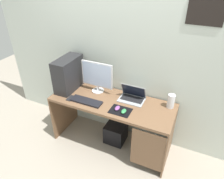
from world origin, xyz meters
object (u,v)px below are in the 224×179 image
at_px(pc_tower, 68,74).
at_px(monitor, 97,77).
at_px(subwoofer, 116,133).
at_px(mouse_left, 117,108).
at_px(speaker, 171,101).
at_px(mouse_right, 124,111).
at_px(keyboard, 86,101).
at_px(cell_phone, 71,98).
at_px(laptop, 132,97).

relative_size(pc_tower, monitor, 1.03).
bearing_deg(subwoofer, mouse_left, -62.58).
bearing_deg(speaker, mouse_right, -144.37).
distance_m(keyboard, mouse_left, 0.43).
distance_m(keyboard, subwoofer, 0.73).
bearing_deg(cell_phone, keyboard, 4.33).
bearing_deg(keyboard, monitor, 87.88).
bearing_deg(mouse_left, keyboard, -177.34).
relative_size(keyboard, cell_phone, 3.23).
height_order(monitor, keyboard, monitor).
height_order(monitor, mouse_right, monitor).
distance_m(laptop, mouse_right, 0.31).
bearing_deg(mouse_right, speaker, 35.63).
bearing_deg(subwoofer, cell_phone, -156.81).
relative_size(pc_tower, mouse_right, 4.85).
bearing_deg(cell_phone, laptop, 23.32).
relative_size(laptop, subwoofer, 1.16).
bearing_deg(cell_phone, pc_tower, 125.72).
relative_size(monitor, laptop, 1.36).
relative_size(mouse_left, mouse_right, 1.00).
bearing_deg(monitor, laptop, 1.45).
bearing_deg(subwoofer, laptop, 23.69).
xyz_separation_m(keyboard, cell_phone, (-0.23, -0.02, -0.01)).
distance_m(mouse_right, cell_phone, 0.76).
distance_m(monitor, cell_phone, 0.46).
height_order(pc_tower, mouse_right, pc_tower).
xyz_separation_m(pc_tower, keyboard, (0.39, -0.20, -0.22)).
bearing_deg(cell_phone, mouse_left, 3.24).
distance_m(keyboard, mouse_right, 0.53).
xyz_separation_m(pc_tower, speaker, (1.40, 0.14, -0.14)).
height_order(laptop, keyboard, laptop).
relative_size(mouse_right, cell_phone, 0.74).
height_order(speaker, keyboard, speaker).
distance_m(pc_tower, cell_phone, 0.35).
bearing_deg(laptop, subwoofer, -156.31).
bearing_deg(monitor, mouse_right, -30.11).
bearing_deg(pc_tower, cell_phone, -54.28).
bearing_deg(laptop, mouse_right, -88.87).
bearing_deg(monitor, mouse_left, -33.09).
distance_m(laptop, subwoofer, 0.68).
xyz_separation_m(speaker, keyboard, (-1.01, -0.34, -0.08)).
xyz_separation_m(laptop, subwoofer, (-0.19, -0.08, -0.64)).
height_order(pc_tower, mouse_left, pc_tower).
xyz_separation_m(keyboard, subwoofer, (0.33, 0.22, -0.61)).
relative_size(keyboard, mouse_right, 4.38).
bearing_deg(mouse_left, speaker, 29.08).
xyz_separation_m(mouse_right, cell_phone, (-0.76, -0.01, -0.02)).
height_order(pc_tower, speaker, pc_tower).
bearing_deg(keyboard, speaker, 18.72).
xyz_separation_m(speaker, mouse_right, (-0.48, -0.35, -0.07)).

